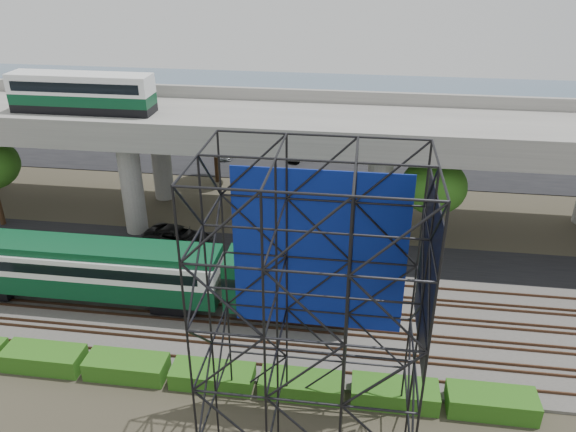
# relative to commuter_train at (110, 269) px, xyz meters

# --- Properties ---
(ground) EXTENTS (140.00, 140.00, 0.00)m
(ground) POSITION_rel_commuter_train_xyz_m (7.44, -2.00, -2.88)
(ground) COLOR #474233
(ground) RESTS_ON ground
(ballast_bed) EXTENTS (90.00, 12.00, 0.20)m
(ballast_bed) POSITION_rel_commuter_train_xyz_m (7.44, 0.00, -2.78)
(ballast_bed) COLOR slate
(ballast_bed) RESTS_ON ground
(service_road) EXTENTS (90.00, 5.00, 0.08)m
(service_road) POSITION_rel_commuter_train_xyz_m (7.44, 8.50, -2.84)
(service_road) COLOR black
(service_road) RESTS_ON ground
(parking_lot) EXTENTS (90.00, 18.00, 0.08)m
(parking_lot) POSITION_rel_commuter_train_xyz_m (7.44, 32.00, -2.84)
(parking_lot) COLOR black
(parking_lot) RESTS_ON ground
(harbor_water) EXTENTS (140.00, 40.00, 0.03)m
(harbor_water) POSITION_rel_commuter_train_xyz_m (7.44, 54.00, -2.87)
(harbor_water) COLOR #435E6E
(harbor_water) RESTS_ON ground
(rail_tracks) EXTENTS (90.00, 9.52, 0.16)m
(rail_tracks) POSITION_rel_commuter_train_xyz_m (7.44, -0.00, -2.60)
(rail_tracks) COLOR #472D1E
(rail_tracks) RESTS_ON ballast_bed
(commuter_train) EXTENTS (29.30, 3.06, 4.30)m
(commuter_train) POSITION_rel_commuter_train_xyz_m (0.00, 0.00, 0.00)
(commuter_train) COLOR black
(commuter_train) RESTS_ON rail_tracks
(overpass) EXTENTS (80.00, 12.00, 12.40)m
(overpass) POSITION_rel_commuter_train_xyz_m (6.35, 14.00, 5.33)
(overpass) COLOR #9E9B93
(overpass) RESTS_ON ground
(scaffold_tower) EXTENTS (9.36, 6.36, 15.00)m
(scaffold_tower) POSITION_rel_commuter_train_xyz_m (14.23, -9.98, 4.59)
(scaffold_tower) COLOR black
(scaffold_tower) RESTS_ON ground
(hedge_strip) EXTENTS (34.60, 1.80, 1.20)m
(hedge_strip) POSITION_rel_commuter_train_xyz_m (8.44, -6.30, -2.32)
(hedge_strip) COLOR #285613
(hedge_strip) RESTS_ON ground
(trees) EXTENTS (40.94, 16.94, 7.69)m
(trees) POSITION_rel_commuter_train_xyz_m (2.77, 14.17, 2.69)
(trees) COLOR #382314
(trees) RESTS_ON ground
(suv) EXTENTS (6.09, 3.83, 1.57)m
(suv) POSITION_rel_commuter_train_xyz_m (1.80, 8.40, -2.02)
(suv) COLOR black
(suv) RESTS_ON service_road
(parked_cars) EXTENTS (36.14, 9.19, 1.29)m
(parked_cars) POSITION_rel_commuter_train_xyz_m (8.07, 31.78, -2.22)
(parked_cars) COLOR white
(parked_cars) RESTS_ON parking_lot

